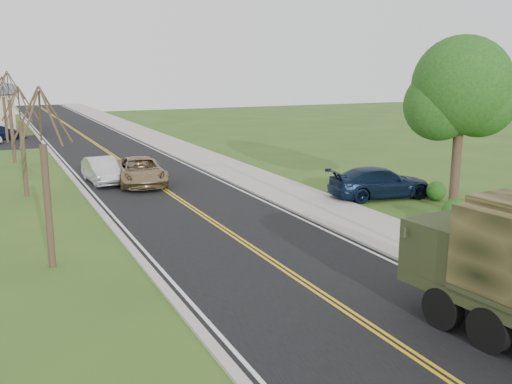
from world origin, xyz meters
TOP-DOWN VIEW (x-y plane):
  - ground at (0.00, 0.00)m, footprint 160.00×160.00m
  - road at (0.00, 40.00)m, footprint 8.00×120.00m
  - curb_right at (4.15, 40.00)m, footprint 0.30×120.00m
  - sidewalk_right at (5.90, 40.00)m, footprint 3.20×120.00m
  - curb_left at (-4.15, 40.00)m, footprint 0.30×120.00m
  - leafy_tree at (11.00, 10.01)m, footprint 4.83×4.50m
  - bare_tree_a at (-7.00, 10.00)m, footprint 1.93×2.26m
  - bare_tree_b at (-7.00, 22.00)m, footprint 1.83×2.14m
  - bare_tree_c at (-7.00, 34.00)m, footprint 2.04×2.39m
  - bare_tree_d at (-7.00, 46.00)m, footprint 1.88×2.20m
  - suv_champagne at (-0.80, 22.51)m, footprint 3.16×5.82m
  - sedan_silver at (-2.70, 23.89)m, footprint 1.79×4.54m
  - pickup_navy at (9.62, 13.77)m, footprint 5.74×2.99m
  - lot_car_navy at (-7.53, 48.61)m, footprint 5.01×3.03m

SIDE VIEW (x-z plane):
  - ground at x=0.00m, z-range 0.00..0.00m
  - road at x=0.00m, z-range 0.00..0.01m
  - sidewalk_right at x=5.90m, z-range 0.00..0.10m
  - curb_left at x=-4.15m, z-range 0.00..0.10m
  - curb_right at x=4.15m, z-range 0.00..0.12m
  - lot_car_navy at x=-7.53m, z-range 0.00..1.36m
  - sedan_silver at x=-2.70m, z-range 0.00..1.47m
  - suv_champagne at x=-0.80m, z-range 0.00..1.55m
  - pickup_navy at x=9.62m, z-range 0.00..1.59m
  - bare_tree_b at x=-7.00m, z-range -0.39..5.34m
  - bare_tree_d at x=-7.00m, z-range -0.40..5.50m
  - bare_tree_a at x=-7.00m, z-range -0.41..5.66m
  - bare_tree_c at x=-7.00m, z-range -0.44..5.99m
  - leafy_tree at x=11.00m, z-range 1.44..9.54m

